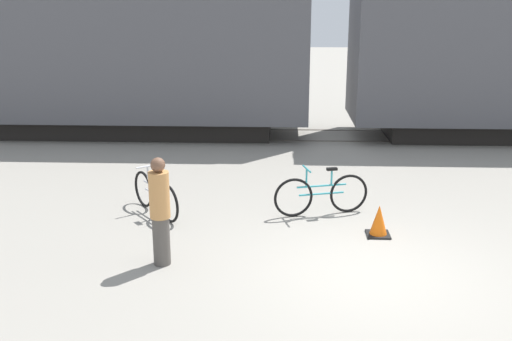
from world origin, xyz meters
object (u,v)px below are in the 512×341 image
Objects in this scene: bicycle_silver at (155,195)px; bicycle_teal at (321,194)px; traffic_cone at (379,221)px; person_in_tan at (160,211)px; freight_train at (331,35)px.

bicycle_teal reaches higher than bicycle_silver.
bicycle_silver is 2.54× the size of traffic_cone.
person_in_tan reaches higher than bicycle_teal.
bicycle_teal is at bearing 137.93° from person_in_tan.
person_in_tan is at bearing -76.00° from bicycle_silver.
bicycle_teal is at bearing 133.20° from traffic_cone.
bicycle_silver is at bearing -177.88° from bicycle_teal.
person_in_tan is at bearing -109.63° from freight_train.
bicycle_silver is (-3.72, -6.75, -2.54)m from freight_train.
bicycle_silver is 2.29m from person_in_tan.
traffic_cone is at bearing 116.66° from person_in_tan.
person_in_tan is at bearing -138.48° from bicycle_teal.
bicycle_silver is 4.14m from traffic_cone.
freight_train is at bearing 92.47° from traffic_cone.
person_in_tan is (-3.18, -8.92, -2.05)m from freight_train.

